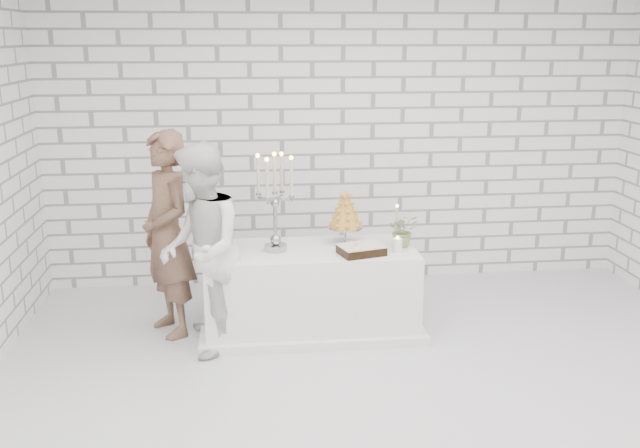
{
  "coord_description": "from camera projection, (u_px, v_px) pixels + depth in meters",
  "views": [
    {
      "loc": [
        -1.04,
        -4.63,
        2.52
      ],
      "look_at": [
        -0.42,
        0.85,
        1.05
      ],
      "focal_mm": 39.7,
      "sensor_mm": 36.0,
      "label": 1
    }
  ],
  "objects": [
    {
      "name": "candelabra",
      "position": [
        275.0,
        202.0,
        5.91
      ],
      "size": [
        0.43,
        0.43,
        0.85
      ],
      "primitive_type": null,
      "rotation": [
        0.0,
        0.0,
        0.32
      ],
      "color": "#95969F",
      "rests_on": "cake_table"
    },
    {
      "name": "flowers",
      "position": [
        403.0,
        230.0,
        6.11
      ],
      "size": [
        0.28,
        0.25,
        0.29
      ],
      "primitive_type": "imported",
      "rotation": [
        0.0,
        0.0,
        -0.11
      ],
      "color": "#4D8045",
      "rests_on": "cake_table"
    },
    {
      "name": "bride",
      "position": [
        201.0,
        250.0,
        5.65
      ],
      "size": [
        0.71,
        0.88,
        1.72
      ],
      "primitive_type": "imported",
      "rotation": [
        0.0,
        0.0,
        -1.5
      ],
      "color": "silver",
      "rests_on": "ground"
    },
    {
      "name": "chocolate_cake",
      "position": [
        361.0,
        250.0,
        5.91
      ],
      "size": [
        0.41,
        0.34,
        0.08
      ],
      "primitive_type": "cube",
      "rotation": [
        0.0,
        0.0,
        0.27
      ],
      "color": "black",
      "rests_on": "cake_table"
    },
    {
      "name": "ground",
      "position": [
        389.0,
        389.0,
        5.21
      ],
      "size": [
        6.0,
        5.0,
        0.01
      ],
      "primitive_type": "cube",
      "color": "silver",
      "rests_on": "ground"
    },
    {
      "name": "wall_front",
      "position": [
        550.0,
        343.0,
        2.42
      ],
      "size": [
        6.0,
        0.01,
        3.0
      ],
      "primitive_type": "cube",
      "color": "white",
      "rests_on": "ground"
    },
    {
      "name": "cake_table",
      "position": [
        311.0,
        290.0,
        6.16
      ],
      "size": [
        1.8,
        0.8,
        0.75
      ],
      "primitive_type": "cube",
      "color": "white",
      "rests_on": "ground"
    },
    {
      "name": "extra_taper",
      "position": [
        397.0,
        225.0,
        6.23
      ],
      "size": [
        0.07,
        0.07,
        0.32
      ],
      "primitive_type": "cylinder",
      "rotation": [
        0.0,
        0.0,
        -0.11
      ],
      "color": "#C8B397",
      "rests_on": "cake_table"
    },
    {
      "name": "groom",
      "position": [
        167.0,
        234.0,
        6.0
      ],
      "size": [
        0.68,
        0.77,
        1.78
      ],
      "primitive_type": "imported",
      "rotation": [
        0.0,
        0.0,
        -1.07
      ],
      "color": "brown",
      "rests_on": "ground"
    },
    {
      "name": "pillar_candle",
      "position": [
        397.0,
        245.0,
        5.96
      ],
      "size": [
        0.1,
        0.1,
        0.12
      ],
      "primitive_type": "cylinder",
      "rotation": [
        0.0,
        0.0,
        0.23
      ],
      "color": "white",
      "rests_on": "cake_table"
    },
    {
      "name": "wall_back",
      "position": [
        342.0,
        139.0,
        7.22
      ],
      "size": [
        6.0,
        0.01,
        3.0
      ],
      "primitive_type": "cube",
      "color": "white",
      "rests_on": "ground"
    },
    {
      "name": "croquembouche",
      "position": [
        345.0,
        217.0,
        6.18
      ],
      "size": [
        0.36,
        0.36,
        0.48
      ],
      "primitive_type": null,
      "rotation": [
        0.0,
        0.0,
        -0.19
      ],
      "color": "#B0792C",
      "rests_on": "cake_table"
    }
  ]
}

